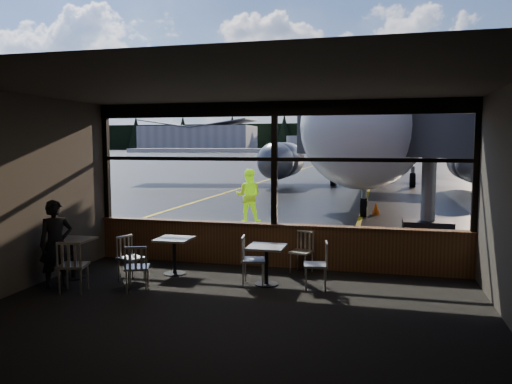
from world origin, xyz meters
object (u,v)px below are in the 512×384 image
at_px(chair_near_n, 301,252).
at_px(cafe_table_mid, 174,256).
at_px(cafe_table_left, 73,259).
at_px(chair_mid_w, 131,259).
at_px(jet_bridge, 430,154).
at_px(chair_mid_s, 137,268).
at_px(airliner, 374,91).
at_px(ground_crew, 248,196).
at_px(chair_near_e, 316,266).
at_px(passenger, 56,244).
at_px(cone_nose, 376,208).
at_px(chair_left_s, 73,266).
at_px(chair_near_w, 254,261).
at_px(cafe_table_near, 266,266).

bearing_deg(chair_near_n, cafe_table_mid, 32.97).
relative_size(cafe_table_left, chair_mid_w, 0.90).
relative_size(jet_bridge, chair_mid_s, 12.43).
relative_size(airliner, ground_crew, 21.19).
height_order(jet_bridge, chair_mid_s, jet_bridge).
relative_size(cafe_table_mid, chair_near_e, 0.84).
xyz_separation_m(jet_bridge, passenger, (-7.13, -7.99, -1.54)).
relative_size(passenger, cone_nose, 3.59).
distance_m(jet_bridge, chair_near_e, 7.67).
xyz_separation_m(chair_mid_w, chair_left_s, (-0.62, -0.94, 0.04)).
bearing_deg(airliner, chair_near_w, -94.18).
height_order(cafe_table_left, ground_crew, ground_crew).
bearing_deg(ground_crew, chair_mid_w, 82.00).
relative_size(chair_near_n, chair_left_s, 0.89).
bearing_deg(chair_mid_s, cafe_table_near, 3.42).
relative_size(chair_near_n, chair_mid_s, 0.99).
xyz_separation_m(cafe_table_mid, cafe_table_left, (-1.79, -0.78, 0.02)).
relative_size(cafe_table_near, chair_near_n, 0.87).
height_order(chair_near_e, cone_nose, chair_near_e).
distance_m(airliner, chair_near_w, 23.03).
height_order(cafe_table_mid, chair_near_w, chair_near_w).
xyz_separation_m(jet_bridge, chair_left_s, (-6.63, -8.22, -1.86)).
bearing_deg(cafe_table_near, chair_left_s, -157.98).
height_order(cafe_table_left, cone_nose, cafe_table_left).
height_order(cafe_table_near, ground_crew, ground_crew).
xyz_separation_m(chair_near_n, ground_crew, (-2.78, 6.20, 0.47)).
relative_size(chair_near_e, chair_mid_w, 1.01).
bearing_deg(ground_crew, cone_nose, -149.73).
xyz_separation_m(jet_bridge, ground_crew, (-5.73, 0.30, -1.44)).
xyz_separation_m(chair_near_e, passenger, (-4.62, -1.00, 0.36)).
bearing_deg(cafe_table_left, cone_nose, 62.37).
height_order(chair_near_e, chair_left_s, chair_left_s).
bearing_deg(cafe_table_mid, cone_nose, 68.97).
distance_m(cafe_table_left, chair_near_n, 4.51).
relative_size(cafe_table_left, chair_near_n, 0.92).
height_order(jet_bridge, chair_near_w, jet_bridge).
xyz_separation_m(cafe_table_near, chair_mid_s, (-2.13, -0.98, 0.06)).
relative_size(chair_near_e, chair_left_s, 0.92).
bearing_deg(passenger, cone_nose, 18.81).
xyz_separation_m(airliner, chair_mid_s, (-3.60, -23.27, -5.38)).
relative_size(cafe_table_near, chair_mid_s, 0.86).
relative_size(chair_mid_s, passenger, 0.54).
relative_size(jet_bridge, ground_crew, 5.98).
relative_size(cafe_table_mid, chair_left_s, 0.78).
distance_m(airliner, jet_bridge, 15.88).
bearing_deg(chair_near_n, cafe_table_near, 80.86).
height_order(airliner, cone_nose, airliner).
bearing_deg(cafe_table_near, jet_bridge, 63.57).
distance_m(chair_near_e, chair_left_s, 4.30).
height_order(airliner, chair_mid_s, airliner).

